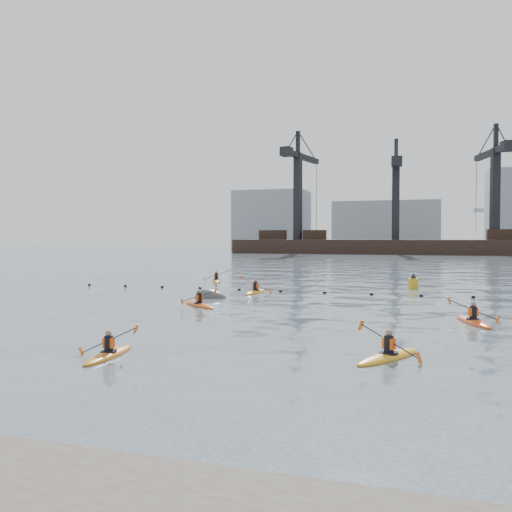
# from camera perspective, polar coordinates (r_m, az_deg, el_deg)

# --- Properties ---
(ground) EXTENTS (400.00, 400.00, 0.00)m
(ground) POSITION_cam_1_polar(r_m,az_deg,el_deg) (14.98, -13.34, -12.20)
(ground) COLOR #3B4A56
(ground) RESTS_ON ground
(float_line) EXTENTS (33.24, 0.73, 0.24)m
(float_line) POSITION_cam_1_polar(r_m,az_deg,el_deg) (36.03, 4.96, -3.79)
(float_line) COLOR black
(float_line) RESTS_ON ground
(barge_pier) EXTENTS (72.00, 19.30, 29.50)m
(barge_pier) POSITION_cam_1_polar(r_m,az_deg,el_deg) (122.65, 14.35, 1.11)
(barge_pier) COLOR black
(barge_pier) RESTS_ON ground
(skyline) EXTENTS (141.00, 28.00, 22.00)m
(skyline) POSITION_cam_1_polar(r_m,az_deg,el_deg) (162.85, 16.14, 3.89)
(skyline) COLOR gray
(skyline) RESTS_ON ground
(kayaker_0) EXTENTS (2.01, 2.92, 1.14)m
(kayaker_0) POSITION_cam_1_polar(r_m,az_deg,el_deg) (17.46, -15.25, -9.88)
(kayaker_0) COLOR orange
(kayaker_0) RESTS_ON ground
(kayaker_1) EXTENTS (2.05, 3.07, 1.19)m
(kayaker_1) POSITION_cam_1_polar(r_m,az_deg,el_deg) (17.04, 13.80, -10.13)
(kayaker_1) COLOR orange
(kayaker_1) RESTS_ON ground
(kayaker_2) EXTENTS (2.77, 2.47, 1.03)m
(kayaker_2) POSITION_cam_1_polar(r_m,az_deg,el_deg) (28.97, -6.00, -5.08)
(kayaker_2) COLOR #D15413
(kayaker_2) RESTS_ON ground
(kayaker_3) EXTENTS (2.26, 3.28, 1.25)m
(kayaker_3) POSITION_cam_1_polar(r_m,az_deg,el_deg) (35.59, -0.06, -3.74)
(kayaker_3) COLOR orange
(kayaker_3) RESTS_ON ground
(kayaker_4) EXTENTS (2.19, 3.31, 1.25)m
(kayaker_4) POSITION_cam_1_polar(r_m,az_deg,el_deg) (24.96, 21.89, -6.35)
(kayaker_4) COLOR #D74614
(kayaker_4) RESTS_ON ground
(kayaker_5) EXTENTS (2.04, 3.14, 1.16)m
(kayaker_5) POSITION_cam_1_polar(r_m,az_deg,el_deg) (44.72, -4.20, -2.58)
(kayaker_5) COLOR gold
(kayaker_5) RESTS_ON ground
(mooring_buoy) EXTENTS (2.36, 1.61, 1.39)m
(mooring_buoy) POSITION_cam_1_polar(r_m,az_deg,el_deg) (32.88, -4.72, -4.40)
(mooring_buoy) COLOR #404345
(mooring_buoy) RESTS_ON ground
(nav_buoy) EXTENTS (0.69, 0.69, 1.25)m
(nav_buoy) POSITION_cam_1_polar(r_m,az_deg,el_deg) (40.07, 16.23, -2.78)
(nav_buoy) COLOR #BC9F12
(nav_buoy) RESTS_ON ground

